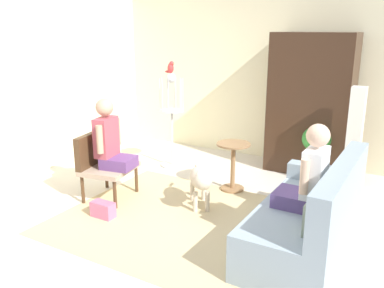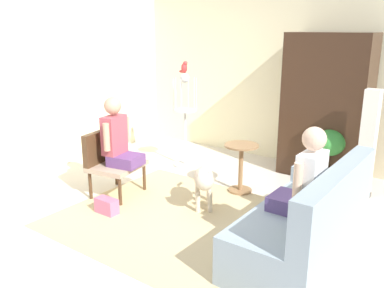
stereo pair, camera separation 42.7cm
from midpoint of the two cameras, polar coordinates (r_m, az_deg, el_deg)
ground_plane at (r=4.77m, az=-1.18°, el=-10.65°), size 7.11×7.11×0.00m
back_wall at (r=6.76m, az=10.87°, el=8.69°), size 6.52×0.12×2.63m
left_wall at (r=6.61m, az=-22.95°, el=7.57°), size 0.12×5.87×2.63m
area_rug at (r=4.73m, az=-2.94°, el=-10.86°), size 2.90×2.33×0.01m
couch at (r=4.14m, az=13.35°, el=-10.26°), size 0.82×1.76×0.95m
armchair at (r=5.41m, az=-14.73°, el=-2.23°), size 0.67×0.75×0.84m
person_on_couch at (r=3.95m, az=13.02°, el=-4.29°), size 0.47×0.51×0.84m
person_on_armchair at (r=5.25m, az=-13.67°, el=0.59°), size 0.50×0.50×0.87m
round_end_table at (r=5.49m, az=3.53°, el=-2.60°), size 0.45×0.45×0.66m
dog at (r=4.92m, az=-1.29°, el=-5.01°), size 0.54×0.69×0.59m
bird_cage_stand at (r=6.37m, az=-4.75°, el=3.00°), size 0.37×0.37×1.47m
parrot at (r=6.24m, az=-4.99°, el=10.56°), size 0.17×0.10×0.18m
potted_plant at (r=6.05m, az=14.94°, el=-0.52°), size 0.41×0.41×0.79m
column_lamp at (r=5.69m, az=19.64°, el=0.38°), size 0.20×0.20×1.41m
armoire_cabinet at (r=6.25m, az=14.29°, el=5.32°), size 1.18×0.56×2.07m
handbag at (r=4.97m, az=-14.75°, el=-8.88°), size 0.28×0.14×0.19m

